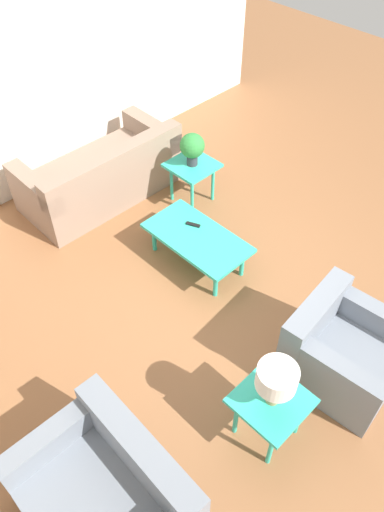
{
  "coord_description": "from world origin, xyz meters",
  "views": [
    {
      "loc": [
        -2.15,
        2.64,
        4.09
      ],
      "look_at": [
        0.28,
        0.25,
        0.55
      ],
      "focal_mm": 35.0,
      "sensor_mm": 36.0,
      "label": 1
    }
  ],
  "objects_px": {
    "sofa": "(102,176)",
    "potted_plant": "(192,147)",
    "side_table_lamp": "(271,405)",
    "table_lamp": "(277,380)",
    "coffee_table": "(197,239)",
    "loveseat": "(109,497)",
    "side_table_plant": "(192,170)",
    "armchair": "(341,351)"
  },
  "relations": [
    {
      "from": "loveseat",
      "to": "side_table_plant",
      "type": "xyz_separation_m",
      "value": [
        2.22,
        -3.04,
        0.16
      ]
    },
    {
      "from": "sofa",
      "to": "table_lamp",
      "type": "distance_m",
      "value": 3.65
    },
    {
      "from": "side_table_lamp",
      "to": "table_lamp",
      "type": "xyz_separation_m",
      "value": [
        0.0,
        -0.0,
        0.39
      ]
    },
    {
      "from": "table_lamp",
      "to": "sofa",
      "type": "bearing_deg",
      "value": -15.84
    },
    {
      "from": "coffee_table",
      "to": "side_table_plant",
      "type": "xyz_separation_m",
      "value": [
        0.82,
        -0.73,
        0.11
      ]
    },
    {
      "from": "sofa",
      "to": "potted_plant",
      "type": "distance_m",
      "value": 1.23
    },
    {
      "from": "armchair",
      "to": "loveseat",
      "type": "distance_m",
      "value": 2.28
    },
    {
      "from": "armchair",
      "to": "side_table_plant",
      "type": "relative_size",
      "value": 1.84
    },
    {
      "from": "side_table_lamp",
      "to": "loveseat",
      "type": "bearing_deg",
      "value": 72.83
    },
    {
      "from": "sofa",
      "to": "loveseat",
      "type": "bearing_deg",
      "value": 54.17
    },
    {
      "from": "sofa",
      "to": "side_table_plant",
      "type": "bearing_deg",
      "value": 132.13
    },
    {
      "from": "loveseat",
      "to": "side_table_lamp",
      "type": "distance_m",
      "value": 1.38
    },
    {
      "from": "sofa",
      "to": "side_table_lamp",
      "type": "bearing_deg",
      "value": 75.12
    },
    {
      "from": "table_lamp",
      "to": "armchair",
      "type": "bearing_deg",
      "value": -94.66
    },
    {
      "from": "armchair",
      "to": "side_table_plant",
      "type": "xyz_separation_m",
      "value": [
        2.7,
        -0.81,
        0.15
      ]
    },
    {
      "from": "side_table_lamp",
      "to": "side_table_plant",
      "type": "bearing_deg",
      "value": -33.39
    },
    {
      "from": "side_table_lamp",
      "to": "table_lamp",
      "type": "relative_size",
      "value": 1.27
    },
    {
      "from": "sofa",
      "to": "side_table_lamp",
      "type": "relative_size",
      "value": 3.63
    },
    {
      "from": "sofa",
      "to": "coffee_table",
      "type": "distance_m",
      "value": 1.67
    },
    {
      "from": "coffee_table",
      "to": "table_lamp",
      "type": "distance_m",
      "value": 2.12
    },
    {
      "from": "armchair",
      "to": "potted_plant",
      "type": "bearing_deg",
      "value": 68.13
    },
    {
      "from": "loveseat",
      "to": "armchair",
      "type": "bearing_deg",
      "value": 79.61
    },
    {
      "from": "loveseat",
      "to": "coffee_table",
      "type": "distance_m",
      "value": 2.7
    },
    {
      "from": "coffee_table",
      "to": "side_table_plant",
      "type": "relative_size",
      "value": 2.15
    },
    {
      "from": "coffee_table",
      "to": "side_table_lamp",
      "type": "height_order",
      "value": "side_table_lamp"
    },
    {
      "from": "sofa",
      "to": "potted_plant",
      "type": "bearing_deg",
      "value": 132.13
    },
    {
      "from": "sofa",
      "to": "side_table_lamp",
      "type": "distance_m",
      "value": 3.61
    },
    {
      "from": "armchair",
      "to": "table_lamp",
      "type": "height_order",
      "value": "table_lamp"
    },
    {
      "from": "potted_plant",
      "to": "table_lamp",
      "type": "relative_size",
      "value": 0.96
    },
    {
      "from": "side_table_plant",
      "to": "side_table_lamp",
      "type": "distance_m",
      "value": 3.14
    },
    {
      "from": "armchair",
      "to": "potted_plant",
      "type": "relative_size",
      "value": 2.43
    },
    {
      "from": "sofa",
      "to": "side_table_lamp",
      "type": "height_order",
      "value": "sofa"
    },
    {
      "from": "loveseat",
      "to": "side_table_lamp",
      "type": "xyz_separation_m",
      "value": [
        -0.4,
        -1.31,
        0.16
      ]
    },
    {
      "from": "armchair",
      "to": "potted_plant",
      "type": "xyz_separation_m",
      "value": [
        2.7,
        -0.81,
        0.48
      ]
    },
    {
      "from": "side_table_plant",
      "to": "potted_plant",
      "type": "relative_size",
      "value": 1.32
    },
    {
      "from": "sofa",
      "to": "potted_plant",
      "type": "height_order",
      "value": "potted_plant"
    },
    {
      "from": "loveseat",
      "to": "side_table_plant",
      "type": "distance_m",
      "value": 3.77
    },
    {
      "from": "coffee_table",
      "to": "side_table_lamp",
      "type": "distance_m",
      "value": 2.07
    },
    {
      "from": "armchair",
      "to": "side_table_lamp",
      "type": "distance_m",
      "value": 0.94
    },
    {
      "from": "sofa",
      "to": "loveseat",
      "type": "distance_m",
      "value": 3.83
    },
    {
      "from": "side_table_plant",
      "to": "side_table_lamp",
      "type": "bearing_deg",
      "value": 146.61
    },
    {
      "from": "loveseat",
      "to": "table_lamp",
      "type": "relative_size",
      "value": 2.96
    }
  ]
}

